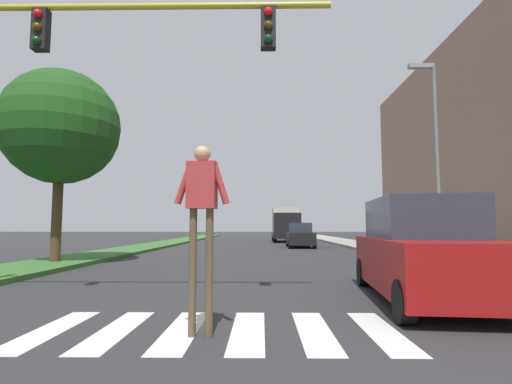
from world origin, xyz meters
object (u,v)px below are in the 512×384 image
street_lamp_right (434,142)px  pedestrian_performer (202,208)px  suv_crossing (423,252)px  traffic_light_gantry (34,70)px  truck_box_delivery (285,224)px  tree_mid (61,127)px  sedan_midblock (300,236)px

street_lamp_right → pedestrian_performer: 12.31m
pedestrian_performer → suv_crossing: pedestrian_performer is taller
traffic_light_gantry → truck_box_delivery: (6.42, 29.02, -2.68)m
street_lamp_right → tree_mid: bearing=-178.2°
sedan_midblock → pedestrian_performer: bearing=-98.9°
tree_mid → truck_box_delivery: (9.68, 21.83, -3.46)m
pedestrian_performer → traffic_light_gantry: bearing=151.9°
sedan_midblock → truck_box_delivery: bearing=92.6°
traffic_light_gantry → suv_crossing: size_ratio=1.66×
tree_mid → truck_box_delivery: tree_mid is taller
pedestrian_performer → sedan_midblock: (3.38, 21.50, -0.90)m
tree_mid → sedan_midblock: (10.10, 12.47, -4.33)m
suv_crossing → truck_box_delivery: 28.40m
tree_mid → truck_box_delivery: bearing=66.1°
street_lamp_right → truck_box_delivery: (-4.34, 21.40, -2.96)m
traffic_light_gantry → truck_box_delivery: traffic_light_gantry is taller
pedestrian_performer → sedan_midblock: pedestrian_performer is taller
suv_crossing → truck_box_delivery: (-0.94, 28.37, 0.70)m
tree_mid → pedestrian_performer: tree_mid is taller
pedestrian_performer → suv_crossing: 4.69m
tree_mid → street_lamp_right: size_ratio=0.95×
tree_mid → traffic_light_gantry: (3.26, -7.19, -0.77)m
suv_crossing → sedan_midblock: (-0.52, 19.01, -0.17)m
traffic_light_gantry → suv_crossing: bearing=5.1°
truck_box_delivery → suv_crossing: bearing=-88.1°
traffic_light_gantry → sedan_midblock: (6.83, 19.66, -3.55)m
tree_mid → sedan_midblock: bearing=51.0°
street_lamp_right → truck_box_delivery: 22.04m
tree_mid → sedan_midblock: tree_mid is taller
tree_mid → truck_box_delivery: size_ratio=1.14×
street_lamp_right → sedan_midblock: size_ratio=1.67×
street_lamp_right → truck_box_delivery: bearing=101.5°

